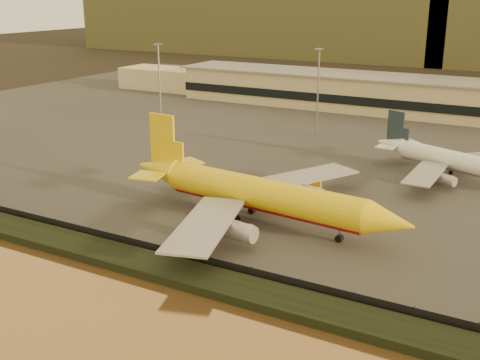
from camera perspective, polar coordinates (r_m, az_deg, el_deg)
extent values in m
plane|color=black|center=(109.64, -4.02, -4.80)|extent=(900.00, 900.00, 0.00)
cube|color=black|center=(96.87, -9.59, -7.71)|extent=(320.00, 7.00, 1.40)
cube|color=#2D2D2D|center=(192.53, 11.70, 4.76)|extent=(320.00, 220.00, 0.20)
cube|color=black|center=(99.45, -8.17, -6.56)|extent=(300.00, 0.05, 2.20)
cube|color=tan|center=(219.69, 14.26, 7.77)|extent=(160.00, 22.00, 12.00)
cube|color=black|center=(209.21, 13.40, 7.08)|extent=(160.00, 0.60, 3.00)
cube|color=gray|center=(218.76, 14.38, 9.39)|extent=(164.00, 24.00, 0.60)
cube|color=tan|center=(264.14, -6.00, 9.45)|extent=(50.00, 18.00, 9.00)
cylinder|color=slate|center=(195.41, -7.64, 8.91)|extent=(0.50, 0.50, 25.00)
cube|color=slate|center=(193.93, -7.79, 12.62)|extent=(2.20, 2.20, 0.40)
cylinder|color=slate|center=(179.58, 7.38, 8.16)|extent=(0.50, 0.50, 25.00)
cube|color=slate|center=(177.97, 7.54, 12.20)|extent=(2.20, 2.20, 0.40)
cube|color=brown|center=(467.77, 4.71, 15.81)|extent=(260.00, 160.00, 55.00)
cylinder|color=#DBBA0B|center=(110.60, 2.22, -1.34)|extent=(41.36, 9.93, 5.92)
cylinder|color=#A5090A|center=(110.94, 2.22, -1.85)|extent=(40.10, 8.52, 4.62)
cone|color=#DBBA0B|center=(100.34, 14.07, -3.91)|extent=(8.51, 6.68, 5.92)
cone|color=#DBBA0B|center=(125.49, -7.64, 1.04)|extent=(10.78, 6.90, 5.92)
cube|color=#DBBA0B|center=(123.06, -7.37, 3.86)|extent=(6.28, 1.09, 10.36)
cube|color=#DBBA0B|center=(128.17, -5.12, 1.69)|extent=(7.47, 7.43, 0.36)
cube|color=#DBBA0B|center=(119.76, -8.75, 0.40)|extent=(6.76, 6.71, 0.36)
cube|color=gray|center=(124.35, 5.72, 0.24)|extent=(18.95, 26.38, 0.36)
cylinder|color=gray|center=(120.35, 5.98, -1.18)|extent=(7.12, 3.91, 3.26)
cube|color=gray|center=(99.54, -3.29, -4.20)|extent=(14.85, 26.82, 0.36)
cylinder|color=gray|center=(101.40, -0.65, -4.74)|extent=(7.12, 3.91, 3.26)
cylinder|color=black|center=(105.32, 9.39, -5.47)|extent=(1.40, 1.16, 1.30)
cylinder|color=slate|center=(105.06, 9.41, -5.13)|extent=(0.23, 0.23, 2.66)
cylinder|color=black|center=(112.48, -0.38, -3.70)|extent=(1.40, 1.16, 1.30)
cylinder|color=slate|center=(112.24, -0.38, -3.37)|extent=(0.23, 0.23, 2.66)
cylinder|color=black|center=(116.58, 1.14, -2.92)|extent=(1.40, 1.16, 1.30)
cylinder|color=slate|center=(116.34, 1.14, -2.60)|extent=(0.23, 0.23, 2.66)
cylinder|color=silver|center=(145.68, 20.18, 1.63)|extent=(30.49, 15.81, 4.33)
cylinder|color=gray|center=(145.87, 20.15, 1.34)|extent=(29.32, 14.60, 3.38)
cone|color=silver|center=(156.13, 14.16, 3.33)|extent=(8.85, 6.96, 4.33)
cube|color=#1C2632|center=(154.56, 14.55, 4.97)|extent=(4.54, 2.12, 7.58)
cube|color=silver|center=(158.45, 15.63, 3.54)|extent=(5.96, 5.94, 0.26)
cube|color=silver|center=(151.69, 13.68, 3.08)|extent=(4.62, 4.42, 0.26)
cube|color=gray|center=(136.62, 17.19, 0.58)|extent=(6.15, 19.51, 0.26)
cylinder|color=gray|center=(138.17, 18.57, 0.12)|extent=(5.71, 4.17, 2.38)
cylinder|color=black|center=(146.69, 18.56, 0.42)|extent=(1.17, 1.06, 0.95)
cylinder|color=slate|center=(146.55, 18.58, 0.60)|extent=(0.23, 0.23, 1.95)
cylinder|color=black|center=(149.87, 19.39, 0.69)|extent=(1.17, 1.06, 0.95)
cylinder|color=slate|center=(149.73, 19.41, 0.87)|extent=(0.23, 0.23, 1.95)
cube|color=#DBBA0B|center=(131.89, 6.72, -0.40)|extent=(4.80, 2.83, 2.02)
cube|color=silver|center=(146.10, -5.01, 1.37)|extent=(3.98, 2.36, 1.68)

